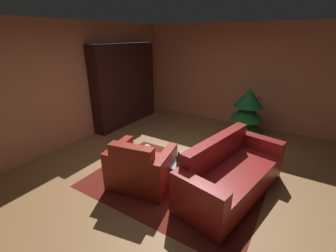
# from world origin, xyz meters

# --- Properties ---
(ground_plane) EXTENTS (7.61, 7.61, 0.00)m
(ground_plane) POSITION_xyz_m (0.00, 0.00, 0.00)
(ground_plane) COLOR #9C6C40
(wall_back) EXTENTS (5.61, 0.06, 2.64)m
(wall_back) POSITION_xyz_m (0.00, 3.20, 1.32)
(wall_back) COLOR tan
(wall_back) RESTS_ON ground
(wall_left) EXTENTS (0.06, 6.46, 2.64)m
(wall_left) POSITION_xyz_m (-2.78, 0.00, 1.32)
(wall_left) COLOR tan
(wall_left) RESTS_ON ground
(area_rug) EXTENTS (2.81, 2.02, 0.01)m
(area_rug) POSITION_xyz_m (0.04, -0.19, 0.00)
(area_rug) COLOR maroon
(area_rug) RESTS_ON ground
(bookshelf_unit) EXTENTS (0.34, 2.15, 2.15)m
(bookshelf_unit) POSITION_xyz_m (-2.54, 1.74, 1.06)
(bookshelf_unit) COLOR black
(bookshelf_unit) RESTS_ON ground
(armchair_red) EXTENTS (1.11, 0.93, 0.86)m
(armchair_red) POSITION_xyz_m (-0.38, -0.54, 0.31)
(armchair_red) COLOR maroon
(armchair_red) RESTS_ON ground
(couch_red) EXTENTS (1.20, 2.14, 0.87)m
(couch_red) POSITION_xyz_m (0.91, 0.06, 0.31)
(couch_red) COLOR maroon
(couch_red) RESTS_ON ground
(coffee_table) EXTENTS (0.63, 0.63, 0.45)m
(coffee_table) POSITION_xyz_m (0.20, -0.14, 0.40)
(coffee_table) COLOR black
(coffee_table) RESTS_ON ground
(book_stack_on_table) EXTENTS (0.21, 0.17, 0.13)m
(book_stack_on_table) POSITION_xyz_m (0.21, -0.16, 0.52)
(book_stack_on_table) COLOR #E3CB47
(book_stack_on_table) RESTS_ON coffee_table
(bottle_on_table) EXTENTS (0.07, 0.07, 0.23)m
(bottle_on_table) POSITION_xyz_m (0.19, -0.32, 0.54)
(bottle_on_table) COLOR #4F271F
(bottle_on_table) RESTS_ON coffee_table
(decorated_tree) EXTENTS (0.84, 0.84, 1.21)m
(decorated_tree) POSITION_xyz_m (0.57, 2.31, 0.63)
(decorated_tree) COLOR brown
(decorated_tree) RESTS_ON ground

